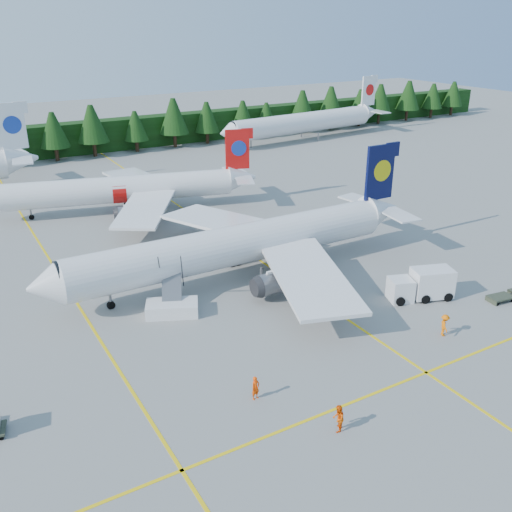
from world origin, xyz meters
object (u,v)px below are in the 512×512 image
airliner_navy (229,247)px  airliner_red (115,190)px  service_truck (421,285)px  airstairs (172,304)px

airliner_navy → airliner_red: airliner_navy is taller
airliner_navy → service_truck: (13.71, -12.83, -2.10)m
airliner_navy → service_truck: bearing=-43.4°
airliner_red → airstairs: airliner_red is taller
airliner_navy → airliner_red: bearing=96.8°
airliner_navy → airliner_red: 27.07m
airstairs → service_truck: 23.36m
airstairs → airliner_red: bearing=106.2°
airliner_navy → airstairs: bearing=-155.4°
airliner_navy → airstairs: airliner_navy is taller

